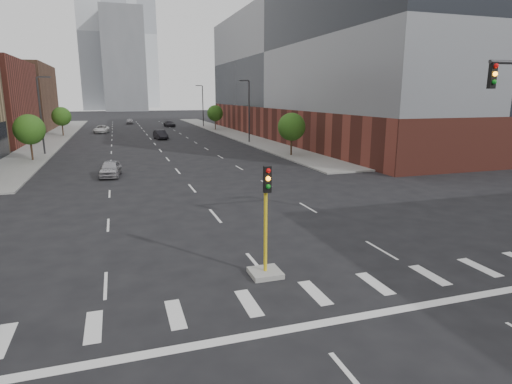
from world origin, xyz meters
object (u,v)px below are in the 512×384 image
median_traffic_signal (266,252)px  car_deep_right (169,124)px  car_far_left (101,129)px  car_mid_right (160,135)px  car_distant (130,121)px  car_near_left (110,169)px

median_traffic_signal → car_deep_right: size_ratio=0.95×
car_far_left → median_traffic_signal: bearing=-76.0°
car_far_left → car_deep_right: (14.10, 12.18, -0.03)m
median_traffic_signal → car_mid_right: bearing=88.5°
car_far_left → car_distant: 25.42m
car_mid_right → car_far_left: size_ratio=0.87×
car_near_left → car_mid_right: (7.44, 31.69, 0.03)m
car_near_left → car_distant: size_ratio=1.04×
car_distant → car_far_left: bearing=-99.4°
median_traffic_signal → car_near_left: median_traffic_signal is taller
car_near_left → car_far_left: bearing=99.1°
median_traffic_signal → car_far_left: bearing=96.3°
car_near_left → car_distant: (4.05, 71.80, -0.03)m
car_mid_right → median_traffic_signal: bearing=-99.5°
median_traffic_signal → car_distant: 95.92m
median_traffic_signal → car_mid_right: median_traffic_signal is taller
car_far_left → car_distant: size_ratio=1.29×
median_traffic_signal → car_distant: median_traffic_signal is taller
car_distant → car_deep_right: bearing=-52.8°
car_near_left → car_distant: car_near_left is taller
car_near_left → car_deep_right: bearing=85.1°
car_near_left → car_mid_right: size_ratio=0.93×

